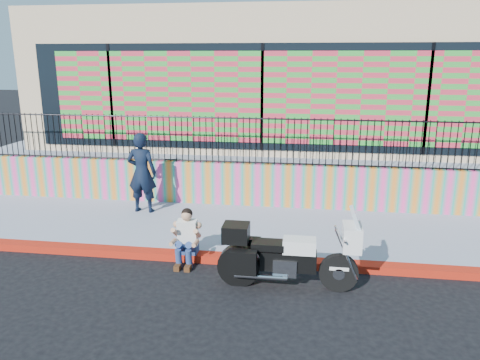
# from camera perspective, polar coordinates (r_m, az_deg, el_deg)

# --- Properties ---
(ground) EXTENTS (90.00, 90.00, 0.00)m
(ground) POSITION_cam_1_polar(r_m,az_deg,el_deg) (9.28, -0.08, -10.06)
(ground) COLOR black
(ground) RESTS_ON ground
(red_curb) EXTENTS (16.00, 0.30, 0.15)m
(red_curb) POSITION_cam_1_polar(r_m,az_deg,el_deg) (9.25, -0.08, -9.64)
(red_curb) COLOR #A20F0B
(red_curb) RESTS_ON ground
(sidewalk) EXTENTS (16.00, 3.00, 0.15)m
(sidewalk) POSITION_cam_1_polar(r_m,az_deg,el_deg) (10.76, 1.21, -6.04)
(sidewalk) COLOR #8F95AB
(sidewalk) RESTS_ON ground
(mural_wall) EXTENTS (16.00, 0.20, 1.10)m
(mural_wall) POSITION_cam_1_polar(r_m,az_deg,el_deg) (12.08, 2.18, -0.59)
(mural_wall) COLOR #FC4297
(mural_wall) RESTS_ON sidewalk
(metal_fence) EXTENTS (15.80, 0.04, 1.20)m
(metal_fence) POSITION_cam_1_polar(r_m,az_deg,el_deg) (11.83, 2.23, 4.79)
(metal_fence) COLOR black
(metal_fence) RESTS_ON mural_wall
(elevated_platform) EXTENTS (16.00, 10.00, 1.25)m
(elevated_platform) POSITION_cam_1_polar(r_m,az_deg,el_deg) (17.05, 4.04, 3.67)
(elevated_platform) COLOR #8F95AB
(elevated_platform) RESTS_ON ground
(storefront_building) EXTENTS (14.00, 8.06, 4.00)m
(storefront_building) POSITION_cam_1_polar(r_m,az_deg,el_deg) (16.52, 4.15, 12.49)
(storefront_building) COLOR tan
(storefront_building) RESTS_ON elevated_platform
(police_motorcycle) EXTENTS (2.39, 0.79, 1.49)m
(police_motorcycle) POSITION_cam_1_polar(r_m,az_deg,el_deg) (8.17, 5.60, -8.95)
(police_motorcycle) COLOR black
(police_motorcycle) RESTS_ON ground
(police_officer) EXTENTS (0.73, 0.49, 1.99)m
(police_officer) POSITION_cam_1_polar(r_m,az_deg,el_deg) (11.74, -11.88, 0.88)
(police_officer) COLOR black
(police_officer) RESTS_ON sidewalk
(seated_man) EXTENTS (0.54, 0.71, 1.06)m
(seated_man) POSITION_cam_1_polar(r_m,az_deg,el_deg) (9.13, -6.61, -7.53)
(seated_man) COLOR navy
(seated_man) RESTS_ON ground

